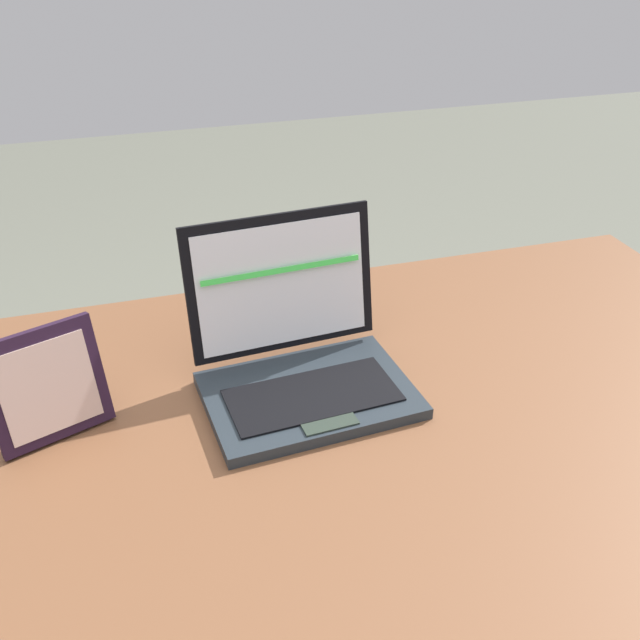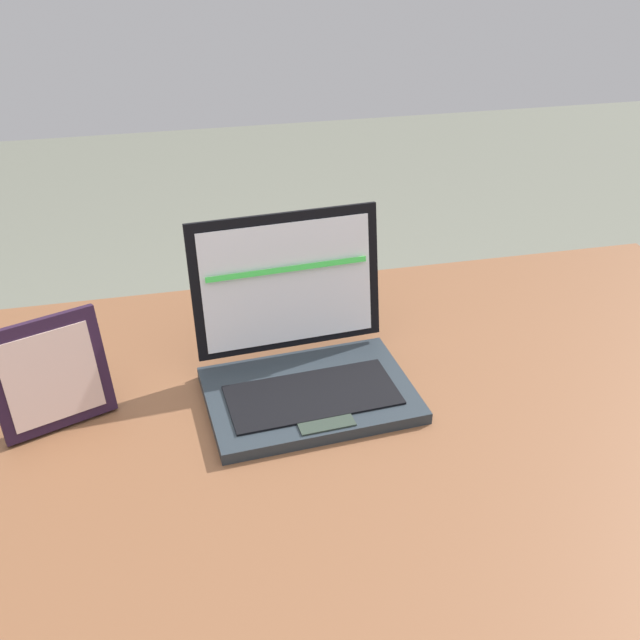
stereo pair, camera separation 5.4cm
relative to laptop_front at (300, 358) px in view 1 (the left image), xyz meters
name	(u,v)px [view 1 (the left image)]	position (x,y,z in m)	size (l,w,h in m)	color
desk	(310,473)	(-0.02, -0.10, -0.12)	(1.48, 0.83, 0.76)	brown
laptop_front	(300,358)	(0.00, 0.00, 0.00)	(0.29, 0.25, 0.22)	#252E35
photo_frame	(46,386)	(-0.32, -0.01, 0.03)	(0.15, 0.09, 0.15)	black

